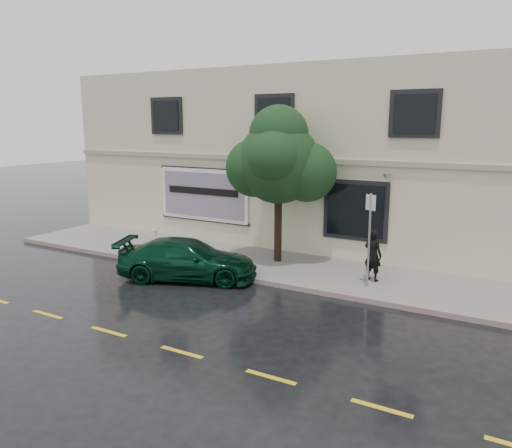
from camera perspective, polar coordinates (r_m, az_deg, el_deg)
The scene contains 12 objects.
ground at distance 15.16m, azimuth -6.87°, elevation -7.52°, with size 90.00×90.00×0.00m, color black.
sidewalk at distance 17.72m, azimuth -0.61°, elevation -4.36°, with size 20.00×3.50×0.15m, color gray.
curb at distance 16.30m, azimuth -3.73°, elevation -5.81°, with size 20.00×0.18×0.16m, color gray.
road_marking at distance 12.71m, azimuth -16.48°, elevation -11.71°, with size 19.00×0.12×0.01m, color gold.
building at distance 22.24m, azimuth 6.93°, elevation 7.75°, with size 20.00×8.12×7.00m.
billboard at distance 20.40m, azimuth -6.04°, elevation 3.36°, with size 4.30×0.16×2.20m.
car at distance 16.07m, azimuth -7.84°, elevation -4.04°, with size 1.95×4.41×1.28m, color #08321E.
pedestrian at distance 15.65m, azimuth 13.22°, elevation -3.47°, with size 0.59×0.39×1.61m, color black.
umbrella at distance 15.40m, azimuth 13.41°, elevation 0.65°, with size 0.92×0.92×0.68m, color black.
street_tree at distance 17.03m, azimuth 2.60°, elevation 6.98°, with size 2.80×2.80×4.85m.
fire_hydrant at distance 19.70m, azimuth -11.50°, elevation -1.62°, with size 0.32×0.30×0.77m.
sign_pole at distance 14.82m, azimuth 12.83°, elevation -0.89°, with size 0.32×0.15×2.79m.
Camera 1 is at (8.61, -11.47, 4.91)m, focal length 35.00 mm.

